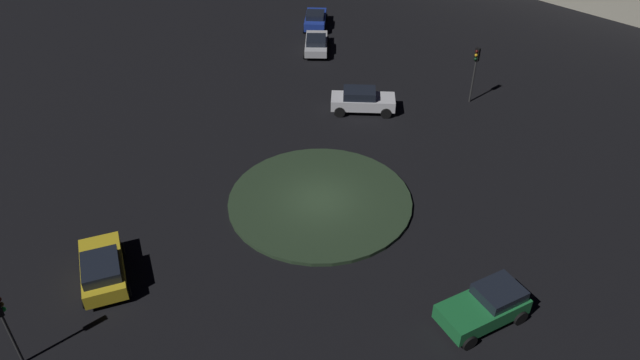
# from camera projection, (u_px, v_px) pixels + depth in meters

# --- Properties ---
(ground_plane) EXTENTS (117.30, 117.30, 0.00)m
(ground_plane) POSITION_uv_depth(u_px,v_px,m) (320.00, 202.00, 32.17)
(ground_plane) COLOR black
(roundabout_island) EXTENTS (10.01, 10.01, 0.21)m
(roundabout_island) POSITION_uv_depth(u_px,v_px,m) (320.00, 200.00, 32.10)
(roundabout_island) COLOR #263823
(roundabout_island) RESTS_ON ground_plane
(car_yellow) EXTENTS (4.40, 3.37, 1.54)m
(car_yellow) POSITION_uv_depth(u_px,v_px,m) (102.00, 269.00, 26.94)
(car_yellow) COLOR gold
(car_yellow) RESTS_ON ground_plane
(car_silver) EXTENTS (4.42, 2.19, 1.28)m
(car_silver) POSITION_uv_depth(u_px,v_px,m) (316.00, 43.00, 47.73)
(car_silver) COLOR silver
(car_silver) RESTS_ON ground_plane
(car_blue) EXTENTS (4.14, 2.05, 1.42)m
(car_blue) POSITION_uv_depth(u_px,v_px,m) (315.00, 19.00, 51.83)
(car_blue) COLOR #1E38A5
(car_blue) RESTS_ON ground_plane
(car_green) EXTENTS (3.63, 4.24, 1.58)m
(car_green) POSITION_uv_depth(u_px,v_px,m) (486.00, 306.00, 25.09)
(car_green) COLOR #1E7238
(car_green) RESTS_ON ground_plane
(car_white) EXTENTS (2.05, 4.34, 1.62)m
(car_white) POSITION_uv_depth(u_px,v_px,m) (362.00, 100.00, 39.70)
(car_white) COLOR white
(car_white) RESTS_ON ground_plane
(traffic_light_northwest) EXTENTS (0.39, 0.39, 3.78)m
(traffic_light_northwest) POSITION_uv_depth(u_px,v_px,m) (3.00, 317.00, 22.19)
(traffic_light_northwest) COLOR #2D2D2D
(traffic_light_northwest) RESTS_ON ground_plane
(traffic_light_southeast) EXTENTS (0.39, 0.38, 4.00)m
(traffic_light_southeast) POSITION_uv_depth(u_px,v_px,m) (475.00, 64.00, 39.56)
(traffic_light_southeast) COLOR #2D2D2D
(traffic_light_southeast) RESTS_ON ground_plane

